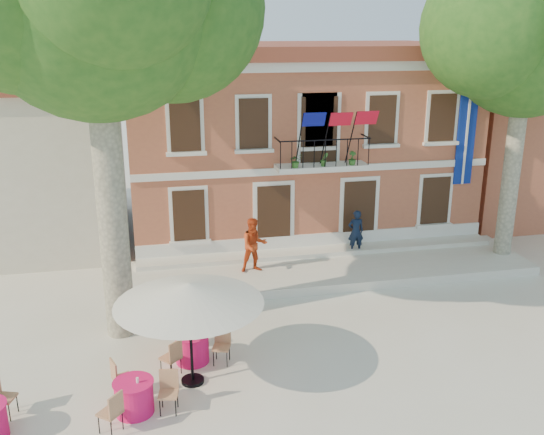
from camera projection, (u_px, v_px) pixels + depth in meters
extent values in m
plane|color=beige|center=(305.00, 340.00, 16.43)|extent=(90.00, 90.00, 0.00)
cube|color=#A5543B|center=(291.00, 144.00, 25.10)|extent=(13.00, 8.00, 7.00)
cube|color=brown|center=(292.00, 50.00, 23.97)|extent=(13.50, 8.50, 0.50)
cube|color=silver|center=(320.00, 66.00, 20.41)|extent=(13.30, 0.35, 0.35)
cube|color=silver|center=(322.00, 167.00, 20.95)|extent=(3.20, 0.90, 0.15)
cube|color=black|center=(326.00, 140.00, 20.27)|extent=(3.20, 0.04, 0.04)
cube|color=navy|center=(466.00, 136.00, 22.17)|extent=(0.70, 0.05, 3.60)
cube|color=navy|center=(303.00, 120.00, 19.55)|extent=(0.76, 0.27, 0.47)
cube|color=red|center=(329.00, 119.00, 19.72)|extent=(0.76, 0.29, 0.47)
cube|color=red|center=(356.00, 118.00, 19.90)|extent=(0.76, 0.27, 0.47)
imported|color=#26591E|center=(296.00, 161.00, 20.38)|extent=(0.43, 0.37, 0.48)
imported|color=#26591E|center=(324.00, 159.00, 20.57)|extent=(0.26, 0.21, 0.48)
imported|color=#26591E|center=(352.00, 158.00, 20.77)|extent=(0.27, 0.27, 0.48)
cube|color=beige|center=(3.00, 162.00, 23.93)|extent=(9.00, 9.00, 6.00)
cube|color=#A5543B|center=(533.00, 141.00, 28.54)|extent=(9.00, 9.00, 6.00)
cube|color=brown|center=(543.00, 71.00, 27.58)|extent=(9.40, 9.40, 0.40)
cube|color=silver|center=(329.00, 269.00, 20.88)|extent=(14.00, 3.40, 0.30)
cylinder|color=#A59E84|center=(111.00, 201.00, 15.72)|extent=(0.77, 0.77, 7.58)
cylinder|color=#A59E84|center=(512.00, 170.00, 21.06)|extent=(0.60, 0.60, 6.73)
sphere|color=#1F4C18|center=(528.00, 34.00, 19.70)|extent=(5.38, 5.38, 5.38)
cylinder|color=black|center=(193.00, 380.00, 14.48)|extent=(0.55, 0.55, 0.08)
cylinder|color=black|center=(191.00, 340.00, 14.15)|extent=(0.07, 0.07, 2.27)
cone|color=silver|center=(189.00, 293.00, 13.79)|extent=(3.45, 3.45, 0.50)
imported|color=black|center=(356.00, 232.00, 21.75)|extent=(0.59, 0.40, 1.59)
imported|color=#C23C16|center=(254.00, 245.00, 20.04)|extent=(0.95, 0.77, 1.84)
cube|color=tan|center=(4.00, 397.00, 13.08)|extent=(0.53, 0.53, 0.95)
cylinder|color=#D1134E|center=(134.00, 398.00, 13.24)|extent=(0.84, 0.84, 0.75)
cylinder|color=#D1134E|center=(133.00, 382.00, 13.12)|extent=(0.90, 0.90, 0.02)
cube|color=tan|center=(168.00, 393.00, 13.23)|extent=(0.49, 0.49, 0.95)
cube|color=tan|center=(123.00, 377.00, 13.82)|extent=(0.54, 0.54, 0.95)
cube|color=tan|center=(110.00, 412.00, 12.58)|extent=(0.59, 0.59, 0.95)
cylinder|color=#D1134E|center=(192.00, 348.00, 15.28)|extent=(0.84, 0.84, 0.75)
cylinder|color=#D1134E|center=(192.00, 334.00, 15.16)|extent=(0.90, 0.90, 0.02)
cube|color=tan|center=(170.00, 357.00, 14.67)|extent=(0.59, 0.59, 0.95)
cube|color=tan|center=(221.00, 346.00, 15.16)|extent=(0.53, 0.53, 0.95)
cube|color=tan|center=(184.00, 331.00, 15.90)|extent=(0.50, 0.50, 0.95)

